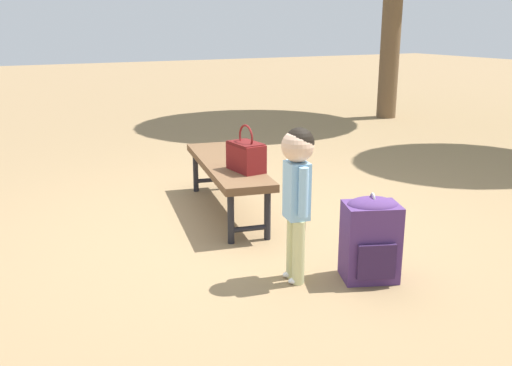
% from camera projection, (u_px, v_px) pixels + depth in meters
% --- Properties ---
extents(ground_plane, '(40.00, 40.00, 0.00)m').
position_uv_depth(ground_plane, '(259.00, 230.00, 4.45)').
color(ground_plane, '#8C704C').
rests_on(ground_plane, ground).
extents(park_bench, '(1.65, 0.70, 0.45)m').
position_uv_depth(park_bench, '(227.00, 168.00, 4.76)').
color(park_bench, brown).
rests_on(park_bench, ground).
extents(handbag, '(0.33, 0.21, 0.37)m').
position_uv_depth(handbag, '(246.00, 155.00, 4.41)').
color(handbag, maroon).
rests_on(handbag, park_bench).
extents(child_standing, '(0.26, 0.20, 0.98)m').
position_uv_depth(child_standing, '(297.00, 181.00, 3.41)').
color(child_standing, '#CCCC8C').
rests_on(child_standing, ground).
extents(backpack_large, '(0.37, 0.40, 0.57)m').
position_uv_depth(backpack_large, '(371.00, 237.00, 3.54)').
color(backpack_large, '#4C2D66').
rests_on(backpack_large, ground).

